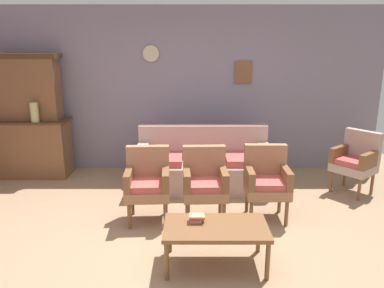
# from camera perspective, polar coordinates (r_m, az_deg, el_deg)

# --- Properties ---
(ground_plane) EXTENTS (7.68, 7.68, 0.00)m
(ground_plane) POSITION_cam_1_polar(r_m,az_deg,el_deg) (4.19, -0.98, -15.12)
(ground_plane) COLOR #997A5B
(wall_back_with_decor) EXTENTS (6.40, 0.09, 2.70)m
(wall_back_with_decor) POSITION_cam_1_polar(r_m,az_deg,el_deg) (6.30, -0.67, 8.17)
(wall_back_with_decor) COLOR gray
(wall_back_with_decor) RESTS_ON ground
(side_cabinet) EXTENTS (1.16, 0.55, 0.93)m
(side_cabinet) POSITION_cam_1_polar(r_m,az_deg,el_deg) (6.62, -22.93, -0.52)
(side_cabinet) COLOR brown
(side_cabinet) RESTS_ON ground
(cabinet_upper_hutch) EXTENTS (0.99, 0.38, 1.03)m
(cabinet_upper_hutch) POSITION_cam_1_polar(r_m,az_deg,el_deg) (6.52, -23.54, 8.04)
(cabinet_upper_hutch) COLOR brown
(cabinet_upper_hutch) RESTS_ON side_cabinet
(vase_on_cabinet) EXTENTS (0.13, 0.13, 0.31)m
(vase_on_cabinet) POSITION_cam_1_polar(r_m,az_deg,el_deg) (6.28, -22.95, 4.48)
(vase_on_cabinet) COLOR tan
(vase_on_cabinet) RESTS_ON side_cabinet
(floral_couch) EXTENTS (1.97, 0.81, 0.90)m
(floral_couch) POSITION_cam_1_polar(r_m,az_deg,el_deg) (5.61, 1.67, -3.46)
(floral_couch) COLOR tan
(floral_couch) RESTS_ON ground
(armchair_near_couch_end) EXTENTS (0.55, 0.52, 0.90)m
(armchair_near_couch_end) POSITION_cam_1_polar(r_m,az_deg,el_deg) (4.57, -6.84, -5.63)
(armchair_near_couch_end) COLOR #9E6B4C
(armchair_near_couch_end) RESTS_ON ground
(armchair_near_cabinet) EXTENTS (0.54, 0.51, 0.90)m
(armchair_near_cabinet) POSITION_cam_1_polar(r_m,az_deg,el_deg) (4.55, 1.87, -5.64)
(armchair_near_cabinet) COLOR #9E6B4C
(armchair_near_cabinet) RESTS_ON ground
(armchair_row_middle) EXTENTS (0.52, 0.49, 0.90)m
(armchair_row_middle) POSITION_cam_1_polar(r_m,az_deg,el_deg) (4.69, 11.19, -5.27)
(armchair_row_middle) COLOR #9E6B4C
(armchair_row_middle) RESTS_ON ground
(wingback_chair_by_fireplace) EXTENTS (0.71, 0.71, 0.90)m
(wingback_chair_by_fireplace) POSITION_cam_1_polar(r_m,az_deg,el_deg) (5.87, 23.57, -2.13)
(wingback_chair_by_fireplace) COLOR tan
(wingback_chair_by_fireplace) RESTS_ON ground
(coffee_table) EXTENTS (1.00, 0.56, 0.42)m
(coffee_table) POSITION_cam_1_polar(r_m,az_deg,el_deg) (3.69, 3.56, -12.93)
(coffee_table) COLOR brown
(coffee_table) RESTS_ON ground
(book_stack_on_table) EXTENTS (0.15, 0.11, 0.08)m
(book_stack_on_table) POSITION_cam_1_polar(r_m,az_deg,el_deg) (3.72, 0.59, -11.18)
(book_stack_on_table) COLOR #BBA293
(book_stack_on_table) RESTS_ON coffee_table
(floor_vase_by_wall) EXTENTS (0.23, 0.23, 0.60)m
(floor_vase_by_wall) POSITION_cam_1_polar(r_m,az_deg,el_deg) (6.66, 24.67, -2.08)
(floor_vase_by_wall) COLOR #5E714A
(floor_vase_by_wall) RESTS_ON ground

